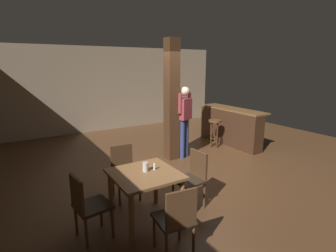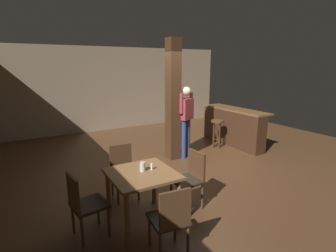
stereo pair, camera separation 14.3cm
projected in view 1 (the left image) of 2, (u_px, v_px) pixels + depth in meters
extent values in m
plane|color=#4C301C|center=(191.00, 170.00, 5.65)|extent=(10.80, 10.80, 0.00)
cube|color=gray|center=(114.00, 89.00, 9.06)|extent=(8.00, 0.10, 2.80)
cube|color=#422816|center=(172.00, 101.00, 6.07)|extent=(0.28, 0.28, 2.80)
cube|color=brown|center=(145.00, 174.00, 3.65)|extent=(0.90, 0.90, 0.04)
cylinder|color=brown|center=(156.00, 183.00, 4.25)|extent=(0.07, 0.07, 0.71)
cylinder|color=brown|center=(111.00, 194.00, 3.86)|extent=(0.07, 0.07, 0.71)
cylinder|color=brown|center=(182.00, 203.00, 3.62)|extent=(0.07, 0.07, 0.71)
cylinder|color=brown|center=(132.00, 220.00, 3.23)|extent=(0.07, 0.07, 0.71)
cube|color=#2D2319|center=(126.00, 174.00, 4.35)|extent=(0.44, 0.44, 0.04)
cube|color=#4C301C|center=(122.00, 158.00, 4.46)|extent=(0.38, 0.06, 0.45)
cylinder|color=#4C301C|center=(140.00, 188.00, 4.33)|extent=(0.04, 0.04, 0.43)
cylinder|color=#4C301C|center=(120.00, 193.00, 4.17)|extent=(0.04, 0.04, 0.43)
cylinder|color=#4C301C|center=(132.00, 180.00, 4.63)|extent=(0.04, 0.04, 0.43)
cylinder|color=#4C301C|center=(113.00, 184.00, 4.47)|extent=(0.04, 0.04, 0.43)
cube|color=#2D2319|center=(189.00, 181.00, 4.10)|extent=(0.45, 0.45, 0.04)
cube|color=#4C301C|center=(198.00, 164.00, 4.15)|extent=(0.06, 0.38, 0.45)
cylinder|color=#4C301C|center=(187.00, 202.00, 3.91)|extent=(0.04, 0.04, 0.43)
cylinder|color=#4C301C|center=(173.00, 192.00, 4.19)|extent=(0.04, 0.04, 0.43)
cylinder|color=#4C301C|center=(204.00, 195.00, 4.11)|extent=(0.04, 0.04, 0.43)
cylinder|color=#4C301C|center=(190.00, 187.00, 4.39)|extent=(0.04, 0.04, 0.43)
cube|color=#2D2319|center=(93.00, 206.00, 3.36)|extent=(0.47, 0.47, 0.04)
cube|color=#4C301C|center=(77.00, 195.00, 3.19)|extent=(0.08, 0.38, 0.45)
cylinder|color=#4C301C|center=(101.00, 211.00, 3.65)|extent=(0.04, 0.04, 0.43)
cylinder|color=#4C301C|center=(113.00, 223.00, 3.39)|extent=(0.04, 0.04, 0.43)
cylinder|color=#4C301C|center=(76.00, 220.00, 3.44)|extent=(0.04, 0.04, 0.43)
cylinder|color=#4C301C|center=(86.00, 233.00, 3.17)|extent=(0.04, 0.04, 0.43)
cube|color=#2D2319|center=(173.00, 219.00, 3.09)|extent=(0.46, 0.46, 0.04)
cube|color=#4C301C|center=(181.00, 209.00, 2.87)|extent=(0.38, 0.07, 0.45)
cylinder|color=#4C301C|center=(154.00, 231.00, 3.22)|extent=(0.04, 0.04, 0.43)
cylinder|color=#4C301C|center=(179.00, 224.00, 3.36)|extent=(0.04, 0.04, 0.43)
cylinder|color=#4C301C|center=(166.00, 249.00, 2.91)|extent=(0.04, 0.04, 0.43)
cylinder|color=#4C301C|center=(193.00, 240.00, 3.06)|extent=(0.04, 0.04, 0.43)
cylinder|color=beige|center=(145.00, 167.00, 3.69)|extent=(0.08, 0.08, 0.13)
cylinder|color=silver|center=(154.00, 167.00, 3.74)|extent=(0.03, 0.03, 0.10)
cube|color=maroon|center=(185.00, 109.00, 6.18)|extent=(0.39, 0.30, 0.50)
sphere|color=beige|center=(185.00, 91.00, 6.08)|extent=(0.27, 0.27, 0.21)
cylinder|color=navy|center=(186.00, 138.00, 6.40)|extent=(0.15, 0.15, 0.95)
cylinder|color=navy|center=(182.00, 139.00, 6.28)|extent=(0.15, 0.15, 0.95)
cylinder|color=maroon|center=(189.00, 102.00, 6.29)|extent=(0.10, 0.10, 0.46)
cylinder|color=maroon|center=(180.00, 104.00, 5.99)|extent=(0.10, 0.10, 0.46)
cube|color=brown|center=(233.00, 109.00, 7.35)|extent=(0.56, 2.10, 0.04)
cube|color=#382114|center=(229.00, 127.00, 7.42)|extent=(0.36, 2.10, 0.98)
cylinder|color=#4C3319|center=(215.00, 121.00, 7.06)|extent=(0.34, 0.34, 0.05)
torus|color=#422816|center=(214.00, 138.00, 7.17)|extent=(0.24, 0.24, 0.02)
cylinder|color=#422816|center=(212.00, 134.00, 7.24)|extent=(0.03, 0.03, 0.71)
cylinder|color=#422816|center=(217.00, 135.00, 7.06)|extent=(0.03, 0.03, 0.71)
cylinder|color=#422816|center=(217.00, 134.00, 7.21)|extent=(0.03, 0.03, 0.71)
cylinder|color=#422816|center=(211.00, 135.00, 7.09)|extent=(0.03, 0.03, 0.71)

